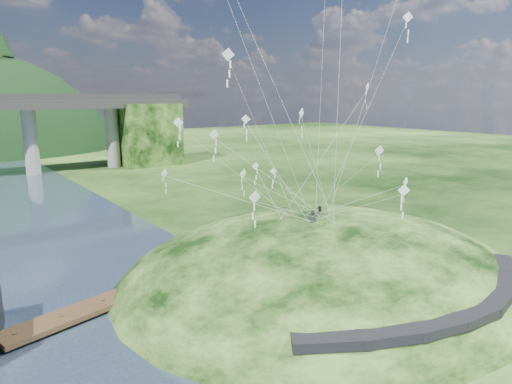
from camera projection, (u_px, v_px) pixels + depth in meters
ground at (261, 311)px, 31.92m from camera, size 320.00×320.00×0.00m
grass_hill at (322, 292)px, 38.46m from camera, size 36.00×32.00×13.00m
footpath at (452, 305)px, 28.16m from camera, size 22.29×5.84×0.83m
wooden_dock at (103, 303)px, 32.19m from camera, size 14.13×5.39×1.00m
kite_flyers at (316, 208)px, 37.05m from camera, size 3.10×2.31×1.98m
kite_swarm at (286, 96)px, 34.29m from camera, size 20.65×17.56×20.96m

